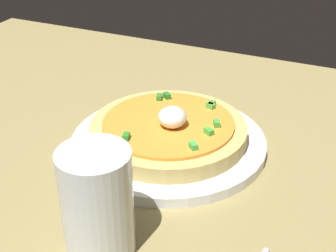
% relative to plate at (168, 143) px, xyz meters
% --- Properties ---
extents(dining_table, '(1.21, 0.86, 0.03)m').
position_rel_plate_xyz_m(dining_table, '(-0.00, 0.04, -0.02)').
color(dining_table, '#988651').
rests_on(dining_table, ground).
extents(plate, '(0.28, 0.28, 0.02)m').
position_rel_plate_xyz_m(plate, '(0.00, 0.00, 0.00)').
color(plate, white).
rests_on(plate, dining_table).
extents(pizza, '(0.22, 0.22, 0.06)m').
position_rel_plate_xyz_m(pizza, '(-0.00, 0.00, 0.02)').
color(pizza, tan).
rests_on(pizza, plate).
extents(cup_near, '(0.08, 0.08, 0.12)m').
position_rel_plate_xyz_m(cup_near, '(-0.02, 0.21, 0.05)').
color(cup_near, silver).
rests_on(cup_near, dining_table).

